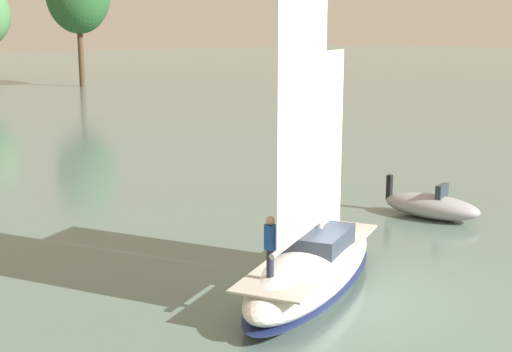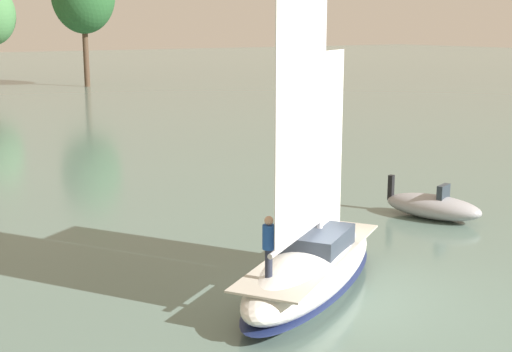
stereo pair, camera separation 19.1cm
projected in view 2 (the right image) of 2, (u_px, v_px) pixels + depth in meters
ground_plane at (311, 291)px, 21.23m from camera, size 400.00×400.00×0.00m
sailboat_main at (312, 260)px, 21.03m from camera, size 8.55×6.67×11.84m
motor_tender at (433, 206)px, 29.15m from camera, size 2.86×4.37×1.56m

